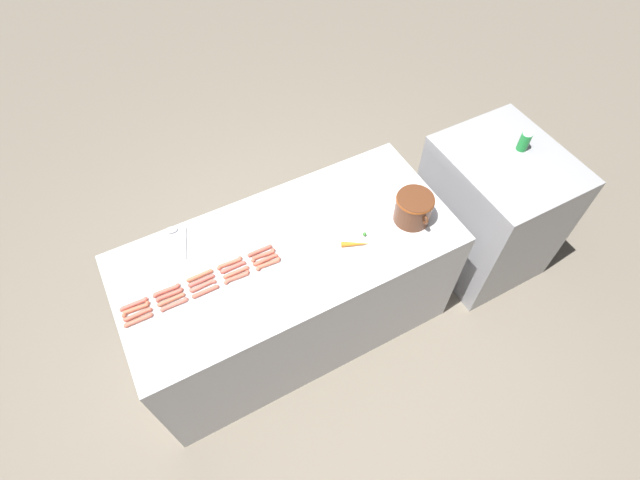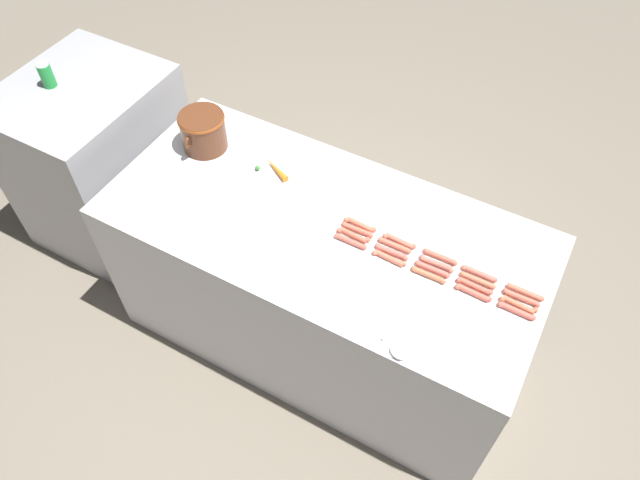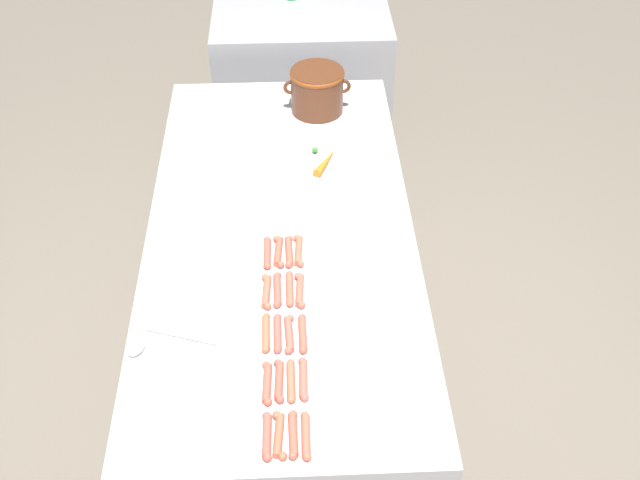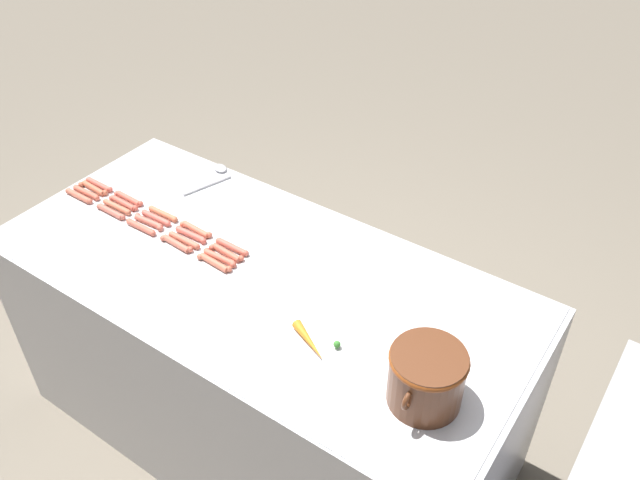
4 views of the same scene
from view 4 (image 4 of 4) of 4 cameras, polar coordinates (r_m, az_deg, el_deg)
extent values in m
plane|color=#756B5B|center=(2.98, -4.33, -15.94)|extent=(20.00, 20.00, 0.00)
cube|color=#BCBCC1|center=(2.63, -4.81, -10.23)|extent=(0.90, 1.94, 0.91)
cube|color=silver|center=(2.30, -5.41, -2.79)|extent=(0.88, 1.90, 0.00)
cylinder|color=#CD5B4C|center=(2.84, -18.52, 4.55)|extent=(0.03, 0.13, 0.02)
sphere|color=#CD5B4C|center=(2.89, -19.35, 4.91)|extent=(0.02, 0.02, 0.02)
sphere|color=#CD5B4C|center=(2.80, -17.67, 4.17)|extent=(0.02, 0.02, 0.02)
cylinder|color=#CD5C4A|center=(2.72, -16.19, 3.46)|extent=(0.03, 0.13, 0.02)
sphere|color=#CD5C4A|center=(2.77, -17.10, 3.84)|extent=(0.02, 0.02, 0.02)
sphere|color=#CD5C4A|center=(2.68, -15.25, 3.06)|extent=(0.02, 0.02, 0.02)
cylinder|color=#C26848|center=(2.60, -13.39, 2.21)|extent=(0.02, 0.13, 0.02)
sphere|color=#C26848|center=(2.65, -14.34, 2.67)|extent=(0.02, 0.02, 0.02)
sphere|color=#C26848|center=(2.56, -12.42, 1.73)|extent=(0.02, 0.02, 0.02)
cylinder|color=#CD654B|center=(2.50, -10.67, 0.90)|extent=(0.03, 0.13, 0.02)
sphere|color=#CD654B|center=(2.54, -11.77, 1.35)|extent=(0.02, 0.02, 0.02)
sphere|color=#CD654B|center=(2.46, -9.55, 0.44)|extent=(0.02, 0.02, 0.02)
cylinder|color=#C45A49|center=(2.40, -7.60, -0.60)|extent=(0.02, 0.13, 0.02)
sphere|color=#C45A49|center=(2.43, -8.74, -0.07)|extent=(0.02, 0.02, 0.02)
sphere|color=#C45A49|center=(2.36, -6.43, -1.14)|extent=(0.02, 0.02, 0.02)
cylinder|color=#C46447|center=(2.83, -18.96, 4.24)|extent=(0.03, 0.13, 0.02)
sphere|color=#C46447|center=(2.87, -19.83, 4.58)|extent=(0.02, 0.02, 0.02)
sphere|color=#C46447|center=(2.79, -18.06, 3.90)|extent=(0.02, 0.02, 0.02)
cylinder|color=#C65949|center=(2.70, -16.60, 3.07)|extent=(0.03, 0.13, 0.02)
sphere|color=#C65949|center=(2.75, -17.51, 3.47)|extent=(0.02, 0.02, 0.02)
sphere|color=#C65949|center=(2.66, -15.66, 2.66)|extent=(0.02, 0.02, 0.02)
cylinder|color=#CB5C4E|center=(2.59, -13.96, 1.86)|extent=(0.02, 0.13, 0.02)
sphere|color=#CB5C4E|center=(2.63, -14.90, 2.33)|extent=(0.02, 0.02, 0.02)
sphere|color=#CB5C4E|center=(2.55, -12.99, 1.37)|extent=(0.02, 0.02, 0.02)
cylinder|color=#CB5C4D|center=(2.48, -11.09, 0.46)|extent=(0.03, 0.13, 0.02)
sphere|color=#CB5C4D|center=(2.52, -12.10, 0.98)|extent=(0.02, 0.02, 0.02)
sphere|color=#CB5C4D|center=(2.44, -10.04, -0.08)|extent=(0.02, 0.02, 0.02)
cylinder|color=#C85D47|center=(2.38, -8.07, -1.09)|extent=(0.03, 0.13, 0.02)
sphere|color=#C85D47|center=(2.41, -9.28, -0.60)|extent=(0.02, 0.02, 0.02)
sphere|color=#C85D47|center=(2.34, -6.84, -1.59)|extent=(0.02, 0.02, 0.02)
cylinder|color=#C85E49|center=(2.81, -19.51, 3.87)|extent=(0.03, 0.13, 0.02)
sphere|color=#C85E49|center=(2.86, -20.29, 4.28)|extent=(0.02, 0.02, 0.02)
sphere|color=#C85E49|center=(2.76, -18.71, 3.46)|extent=(0.02, 0.02, 0.02)
cylinder|color=#BF674B|center=(2.69, -17.12, 2.74)|extent=(0.02, 0.13, 0.02)
sphere|color=#BF674B|center=(2.73, -17.99, 3.17)|extent=(0.02, 0.02, 0.02)
sphere|color=#BF674B|center=(2.65, -16.23, 2.29)|extent=(0.02, 0.02, 0.02)
cylinder|color=#BF6251|center=(2.58, -14.56, 1.52)|extent=(0.03, 0.13, 0.02)
sphere|color=#BF6251|center=(2.62, -15.46, 2.02)|extent=(0.02, 0.02, 0.02)
sphere|color=#BF6251|center=(2.53, -13.63, 1.00)|extent=(0.02, 0.02, 0.02)
cylinder|color=#C7624B|center=(2.46, -11.64, -0.02)|extent=(0.02, 0.13, 0.02)
sphere|color=#C7624B|center=(2.50, -12.68, 0.50)|extent=(0.02, 0.02, 0.02)
sphere|color=#C7624B|center=(2.42, -10.57, -0.55)|extent=(0.02, 0.02, 0.02)
cylinder|color=#CA5C47|center=(2.36, -8.65, -1.52)|extent=(0.03, 0.13, 0.02)
sphere|color=#CA5C47|center=(2.39, -9.75, -0.94)|extent=(0.02, 0.02, 0.02)
sphere|color=#CA5C47|center=(2.32, -7.52, -2.13)|extent=(0.02, 0.02, 0.02)
cylinder|color=#C8634C|center=(2.80, -20.09, 3.58)|extent=(0.02, 0.13, 0.02)
sphere|color=#C8634C|center=(2.84, -20.89, 3.97)|extent=(0.02, 0.02, 0.02)
sphere|color=#C8634C|center=(2.75, -19.26, 3.18)|extent=(0.02, 0.02, 0.02)
cylinder|color=#C46250|center=(2.67, -17.59, 2.34)|extent=(0.03, 0.13, 0.02)
sphere|color=#C46250|center=(2.71, -18.49, 2.76)|extent=(0.02, 0.02, 0.02)
sphere|color=#C46250|center=(2.63, -16.67, 1.91)|extent=(0.02, 0.02, 0.02)
cylinder|color=#C35B47|center=(2.56, -15.19, 1.07)|extent=(0.02, 0.13, 0.02)
sphere|color=#C35B47|center=(2.60, -16.13, 1.56)|extent=(0.02, 0.02, 0.02)
sphere|color=#C35B47|center=(2.52, -14.23, 0.57)|extent=(0.02, 0.02, 0.02)
cylinder|color=#C6624D|center=(2.45, -12.28, -0.32)|extent=(0.03, 0.13, 0.02)
sphere|color=#C6624D|center=(2.48, -13.38, 0.16)|extent=(0.02, 0.02, 0.02)
sphere|color=#C6624D|center=(2.41, -11.16, -0.81)|extent=(0.02, 0.02, 0.02)
cylinder|color=#C86349|center=(2.34, -9.11, -1.95)|extent=(0.03, 0.13, 0.02)
sphere|color=#C86349|center=(2.37, -10.31, -1.43)|extent=(0.02, 0.02, 0.02)
sphere|color=#C86349|center=(2.31, -7.88, -2.49)|extent=(0.02, 0.02, 0.02)
cylinder|color=#562D19|center=(1.87, 9.15, -11.66)|extent=(0.21, 0.21, 0.18)
torus|color=brown|center=(1.82, 9.40, -10.09)|extent=(0.22, 0.22, 0.03)
torus|color=#562D19|center=(1.93, 10.66, -9.27)|extent=(0.06, 0.01, 0.06)
torus|color=#562D19|center=(1.80, 7.63, -13.48)|extent=(0.06, 0.01, 0.06)
cylinder|color=#B7B7BC|center=(2.74, -9.70, 4.65)|extent=(0.21, 0.08, 0.01)
ellipsoid|color=#B7B7BC|center=(2.84, -8.61, 6.15)|extent=(0.07, 0.08, 0.02)
cone|color=orange|center=(2.04, -0.92, -8.72)|extent=(0.10, 0.17, 0.03)
sphere|color=#387F2D|center=(2.03, 1.47, -8.97)|extent=(0.02, 0.02, 0.02)
camera|label=1|loc=(1.85, -81.09, 34.36)|focal=26.89mm
camera|label=2|loc=(3.40, -0.90, 46.07)|focal=33.72mm
camera|label=3|loc=(3.46, -42.93, 34.37)|focal=44.64mm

